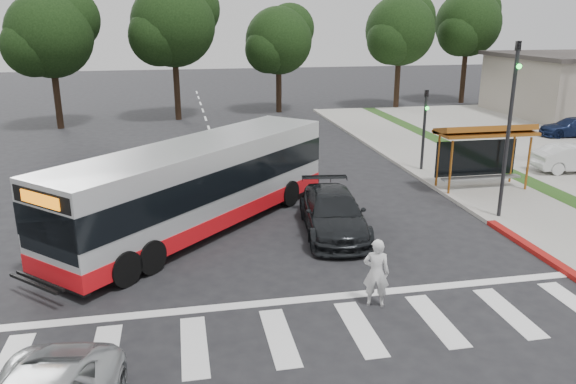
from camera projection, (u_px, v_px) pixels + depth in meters
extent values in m
plane|color=black|center=(251.00, 254.00, 17.99)|extent=(140.00, 140.00, 0.00)
cube|color=gray|center=(452.00, 171.00, 27.51)|extent=(4.00, 40.00, 0.12)
cube|color=#9E9991|center=(414.00, 173.00, 27.14)|extent=(0.30, 40.00, 0.15)
cube|color=maroon|center=(541.00, 255.00, 17.77)|extent=(0.32, 6.00, 0.15)
cube|color=silver|center=(279.00, 337.00, 13.31)|extent=(18.00, 2.60, 0.01)
cylinder|color=#915018|center=(451.00, 168.00, 23.41)|extent=(0.10, 0.10, 2.30)
cylinder|color=#915018|center=(528.00, 164.00, 24.08)|extent=(0.10, 0.10, 2.30)
cylinder|color=#915018|center=(438.00, 161.00, 24.54)|extent=(0.10, 0.10, 2.30)
cylinder|color=#915018|center=(512.00, 157.00, 25.20)|extent=(0.10, 0.10, 2.30)
cube|color=#915018|center=(486.00, 133.00, 23.92)|extent=(4.20, 1.60, 0.12)
cube|color=#915018|center=(485.00, 129.00, 23.93)|extent=(4.20, 1.32, 0.51)
cube|color=black|center=(476.00, 158.00, 24.86)|extent=(3.80, 0.06, 1.60)
cube|color=gray|center=(481.00, 178.00, 24.51)|extent=(3.60, 0.40, 0.08)
cylinder|color=black|center=(508.00, 134.00, 20.22)|extent=(0.14, 0.14, 6.50)
imported|color=black|center=(517.00, 56.00, 19.41)|extent=(0.16, 0.20, 1.00)
sphere|color=#19E533|center=(519.00, 66.00, 19.34)|extent=(0.18, 0.18, 0.18)
cylinder|color=black|center=(424.00, 131.00, 27.15)|extent=(0.14, 0.14, 4.00)
imported|color=black|center=(426.00, 100.00, 26.70)|extent=(0.16, 0.20, 1.00)
sphere|color=#19E533|center=(427.00, 108.00, 26.64)|extent=(0.18, 0.18, 0.18)
cylinder|color=black|center=(397.00, 81.00, 46.52)|extent=(0.44, 0.44, 4.40)
sphere|color=black|center=(400.00, 31.00, 45.33)|extent=(5.60, 5.60, 5.60)
sphere|color=black|center=(410.00, 18.00, 46.03)|extent=(4.20, 4.20, 4.20)
sphere|color=black|center=(391.00, 40.00, 44.70)|extent=(3.92, 3.92, 3.92)
cylinder|color=black|center=(463.00, 75.00, 49.66)|extent=(0.44, 0.44, 4.84)
sphere|color=black|center=(468.00, 23.00, 48.35)|extent=(5.60, 5.60, 5.60)
sphere|color=black|center=(476.00, 10.00, 49.02)|extent=(4.20, 4.20, 4.20)
sphere|color=black|center=(461.00, 33.00, 47.74)|extent=(3.92, 3.92, 3.92)
cylinder|color=black|center=(177.00, 87.00, 41.27)|extent=(0.44, 0.44, 4.84)
sphere|color=black|center=(173.00, 24.00, 39.96)|extent=(6.00, 6.00, 6.00)
sphere|color=black|center=(189.00, 9.00, 40.70)|extent=(4.50, 4.50, 4.50)
sphere|color=black|center=(159.00, 36.00, 39.29)|extent=(4.20, 4.20, 4.20)
cylinder|color=black|center=(279.00, 87.00, 44.76)|extent=(0.44, 0.44, 3.96)
sphere|color=black|center=(279.00, 41.00, 43.69)|extent=(5.20, 5.20, 5.20)
sphere|color=black|center=(290.00, 28.00, 44.35)|extent=(3.90, 3.90, 3.90)
sphere|color=black|center=(268.00, 49.00, 43.10)|extent=(3.64, 3.64, 3.64)
cylinder|color=black|center=(57.00, 96.00, 37.97)|extent=(0.44, 0.44, 4.40)
sphere|color=black|center=(50.00, 35.00, 36.79)|extent=(5.60, 5.60, 5.60)
sphere|color=black|center=(68.00, 19.00, 37.49)|extent=(4.20, 4.20, 4.20)
sphere|color=black|center=(33.00, 47.00, 36.16)|extent=(3.92, 3.92, 3.92)
imported|color=silver|center=(376.00, 273.00, 14.53)|extent=(0.80, 0.66, 1.86)
imported|color=black|center=(333.00, 213.00, 19.58)|extent=(2.66, 5.30, 1.48)
imported|color=silver|center=(575.00, 158.00, 27.16)|extent=(4.14, 1.77, 1.33)
imported|color=#121D40|center=(572.00, 127.00, 35.35)|extent=(4.19, 2.07, 1.17)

